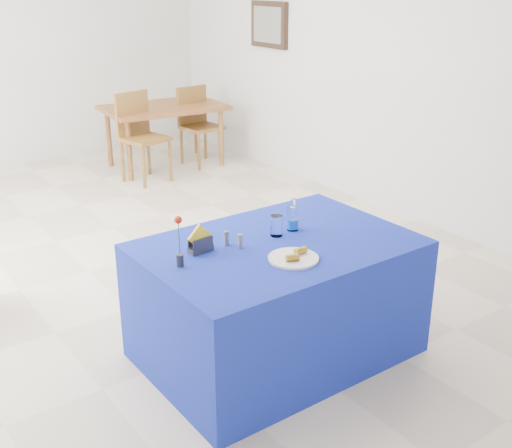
{
  "coord_description": "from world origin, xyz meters",
  "views": [
    {
      "loc": [
        -2.21,
        -4.61,
        2.26
      ],
      "look_at": [
        -0.21,
        -1.84,
        0.92
      ],
      "focal_mm": 45.0,
      "sensor_mm": 36.0,
      "label": 1
    }
  ],
  "objects_px": {
    "blue_table": "(277,299)",
    "water_bottle": "(293,219)",
    "oak_table": "(164,112)",
    "plate": "(293,258)",
    "chair_bg_right": "(197,120)",
    "chair_bg_left": "(139,130)"
  },
  "relations": [
    {
      "from": "plate",
      "to": "oak_table",
      "type": "xyz_separation_m",
      "value": [
        1.56,
        4.43,
        -0.09
      ]
    },
    {
      "from": "oak_table",
      "to": "chair_bg_left",
      "type": "height_order",
      "value": "chair_bg_left"
    },
    {
      "from": "chair_bg_left",
      "to": "chair_bg_right",
      "type": "xyz_separation_m",
      "value": [
        0.9,
        0.23,
        -0.03
      ]
    },
    {
      "from": "blue_table",
      "to": "oak_table",
      "type": "distance_m",
      "value": 4.46
    },
    {
      "from": "plate",
      "to": "oak_table",
      "type": "bearing_deg",
      "value": 70.62
    },
    {
      "from": "oak_table",
      "to": "chair_bg_right",
      "type": "relative_size",
      "value": 1.56
    },
    {
      "from": "plate",
      "to": "oak_table",
      "type": "height_order",
      "value": "plate"
    },
    {
      "from": "water_bottle",
      "to": "oak_table",
      "type": "relative_size",
      "value": 0.14
    },
    {
      "from": "water_bottle",
      "to": "chair_bg_right",
      "type": "bearing_deg",
      "value": 67.03
    },
    {
      "from": "oak_table",
      "to": "blue_table",
      "type": "bearing_deg",
      "value": -109.48
    },
    {
      "from": "plate",
      "to": "blue_table",
      "type": "height_order",
      "value": "plate"
    },
    {
      "from": "blue_table",
      "to": "chair_bg_left",
      "type": "xyz_separation_m",
      "value": [
        0.98,
        3.84,
        0.2
      ]
    },
    {
      "from": "chair_bg_left",
      "to": "plate",
      "type": "bearing_deg",
      "value": -116.74
    },
    {
      "from": "plate",
      "to": "blue_table",
      "type": "bearing_deg",
      "value": 72.42
    },
    {
      "from": "chair_bg_right",
      "to": "oak_table",
      "type": "bearing_deg",
      "value": 158.71
    },
    {
      "from": "blue_table",
      "to": "chair_bg_right",
      "type": "bearing_deg",
      "value": 65.21
    },
    {
      "from": "plate",
      "to": "water_bottle",
      "type": "distance_m",
      "value": 0.46
    },
    {
      "from": "oak_table",
      "to": "water_bottle",
      "type": "bearing_deg",
      "value": -107.42
    },
    {
      "from": "plate",
      "to": "chair_bg_left",
      "type": "distance_m",
      "value": 4.22
    },
    {
      "from": "blue_table",
      "to": "water_bottle",
      "type": "relative_size",
      "value": 7.44
    },
    {
      "from": "chair_bg_left",
      "to": "oak_table",
      "type": "bearing_deg",
      "value": 22.26
    },
    {
      "from": "oak_table",
      "to": "chair_bg_left",
      "type": "bearing_deg",
      "value": -145.45
    }
  ]
}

